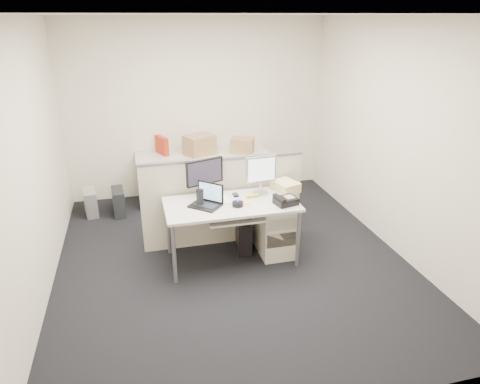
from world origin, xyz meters
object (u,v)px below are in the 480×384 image
object	(u,v)px
laptop	(205,196)
desk_phone	(286,201)
monitor_main	(205,178)
desk	(231,208)

from	to	relation	value
laptop	desk_phone	xyz separation A→B (m)	(0.89, -0.16, -0.08)
monitor_main	laptop	world-z (taller)	monitor_main
desk	monitor_main	xyz separation A→B (m)	(-0.25, 0.26, 0.30)
desk	desk_phone	size ratio (longest dim) A/B	6.29
desk	desk_phone	world-z (taller)	desk_phone
monitor_main	laptop	distance (m)	0.30
monitor_main	laptop	bearing A→B (deg)	-118.91
laptop	desk_phone	distance (m)	0.91
desk	desk_phone	xyz separation A→B (m)	(0.59, -0.18, 0.10)
monitor_main	desk	bearing A→B (deg)	-64.20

